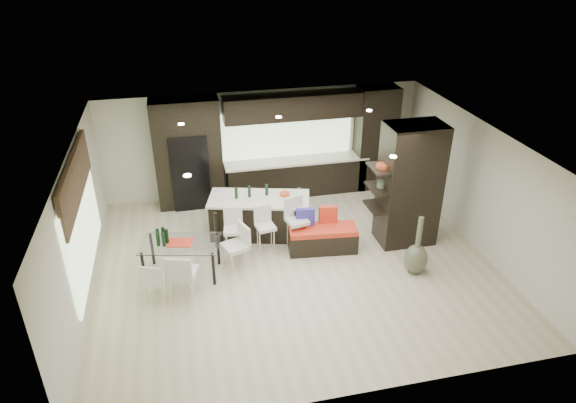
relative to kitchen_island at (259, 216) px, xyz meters
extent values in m
plane|color=#C0B493|center=(0.49, -1.33, -0.46)|extent=(8.00, 8.00, 0.00)
cube|color=beige|center=(0.49, 2.17, 0.89)|extent=(8.00, 0.02, 2.70)
cube|color=beige|center=(-3.51, -1.33, 0.89)|extent=(0.02, 7.00, 2.70)
cube|color=beige|center=(4.49, -1.33, 0.89)|extent=(0.02, 7.00, 2.70)
cube|color=white|center=(0.49, -1.33, 2.24)|extent=(8.00, 7.00, 0.02)
cube|color=#B2D199|center=(-3.47, -1.13, 0.89)|extent=(0.04, 3.20, 1.90)
cube|color=#B2D199|center=(1.09, 2.13, 1.09)|extent=(3.40, 0.04, 1.20)
cube|color=brown|center=(-3.44, -1.13, 1.79)|extent=(0.08, 3.00, 0.80)
cube|color=white|center=(0.49, -1.08, 2.22)|extent=(4.00, 3.00, 0.02)
cube|color=black|center=(0.99, 1.84, 0.89)|extent=(6.80, 0.68, 2.70)
cube|color=black|center=(-1.41, 1.79, 0.49)|extent=(0.90, 0.68, 1.90)
cube|color=black|center=(3.09, -0.93, 0.89)|extent=(1.20, 0.80, 2.70)
cube|color=black|center=(0.00, 0.00, 0.00)|extent=(2.37, 1.48, 0.92)
cube|color=beige|center=(-0.68, -0.77, -0.02)|extent=(0.44, 0.44, 0.88)
cube|color=beige|center=(0.00, -0.76, -0.03)|extent=(0.43, 0.43, 0.85)
cube|color=beige|center=(0.68, -0.78, 0.02)|extent=(0.50, 0.50, 0.95)
cube|color=black|center=(1.20, -0.95, -0.18)|extent=(1.51, 0.71, 0.56)
cube|color=white|center=(-1.77, -1.18, -0.10)|extent=(1.66, 1.17, 0.73)
cube|color=beige|center=(-1.77, -1.94, 0.01)|extent=(0.64, 0.64, 0.93)
cube|color=beige|center=(-2.24, -1.90, -0.07)|extent=(0.55, 0.55, 0.78)
cube|color=beige|center=(-0.70, -1.18, -0.03)|extent=(0.61, 0.61, 0.87)
camera|label=1|loc=(-1.56, -9.89, 5.67)|focal=32.00mm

